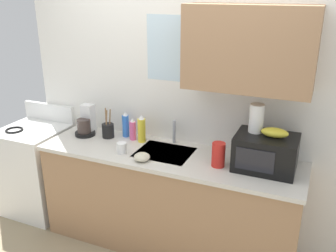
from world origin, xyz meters
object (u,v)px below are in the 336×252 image
object	(u,v)px
coffee_maker	(86,124)
dish_soap_bottle_pink	(133,130)
dish_soap_bottle_blue	(126,125)
small_bowl	(142,157)
mug_white	(122,148)
banana_bunch	(275,133)
cereal_canister	(218,155)
paper_towel_roll	(256,118)
utensil_crock	(108,130)
stove_range	(37,169)
microwave	(266,153)
dish_soap_bottle_yellow	(142,129)

from	to	relation	value
coffee_maker	dish_soap_bottle_pink	size ratio (longest dim) A/B	1.35
dish_soap_bottle_blue	small_bowl	distance (m)	0.56
dish_soap_bottle_blue	mug_white	size ratio (longest dim) A/B	2.52
banana_bunch	mug_white	bearing A→B (deg)	-170.99
coffee_maker	cereal_canister	world-z (taller)	coffee_maker
dish_soap_bottle_blue	small_bowl	xyz separation A→B (m)	(0.37, -0.41, -0.08)
paper_towel_roll	utensil_crock	bearing A→B (deg)	179.15
utensil_crock	small_bowl	distance (m)	0.61
utensil_crock	stove_range	bearing A→B (deg)	-171.83
stove_range	cereal_canister	xyz separation A→B (m)	(1.91, -0.05, 0.54)
coffee_maker	dish_soap_bottle_blue	world-z (taller)	coffee_maker
microwave	dish_soap_bottle_pink	distance (m)	1.21
banana_bunch	cereal_canister	xyz separation A→B (m)	(-0.39, -0.10, -0.21)
coffee_maker	dish_soap_bottle_pink	world-z (taller)	coffee_maker
coffee_maker	small_bowl	bearing A→B (deg)	-22.51
coffee_maker	cereal_canister	bearing A→B (deg)	-6.78
banana_bunch	dish_soap_bottle_yellow	size ratio (longest dim) A/B	0.80
stove_range	banana_bunch	xyz separation A→B (m)	(2.30, 0.05, 0.75)
dish_soap_bottle_yellow	dish_soap_bottle_blue	size ratio (longest dim) A/B	1.05
cereal_canister	utensil_crock	xyz separation A→B (m)	(-1.10, 0.17, -0.03)
dish_soap_bottle_blue	utensil_crock	world-z (taller)	utensil_crock
cereal_canister	utensil_crock	size ratio (longest dim) A/B	0.68
dish_soap_bottle_blue	mug_white	bearing A→B (deg)	-65.90
microwave	dish_soap_bottle_blue	world-z (taller)	microwave
microwave	paper_towel_roll	distance (m)	0.27
dish_soap_bottle_yellow	small_bowl	xyz separation A→B (m)	(0.18, -0.35, -0.09)
stove_range	small_bowl	xyz separation A→B (m)	(1.32, -0.20, 0.47)
microwave	banana_bunch	distance (m)	0.18
dish_soap_bottle_yellow	utensil_crock	world-z (taller)	utensil_crock
banana_bunch	small_bowl	world-z (taller)	banana_bunch
utensil_crock	paper_towel_roll	bearing A→B (deg)	-0.85
small_bowl	dish_soap_bottle_blue	bearing A→B (deg)	132.71
dish_soap_bottle_yellow	small_bowl	bearing A→B (deg)	-62.85
microwave	banana_bunch	xyz separation A→B (m)	(0.05, 0.00, 0.17)
dish_soap_bottle_pink	utensil_crock	bearing A→B (deg)	-169.60
dish_soap_bottle_pink	dish_soap_bottle_blue	distance (m)	0.11
dish_soap_bottle_yellow	mug_white	bearing A→B (deg)	-97.83
cereal_canister	coffee_maker	bearing A→B (deg)	173.22
mug_white	cereal_canister	bearing A→B (deg)	6.36
stove_range	dish_soap_bottle_yellow	distance (m)	1.28
dish_soap_bottle_yellow	dish_soap_bottle_blue	distance (m)	0.20
microwave	banana_bunch	world-z (taller)	banana_bunch
banana_bunch	mug_white	size ratio (longest dim) A/B	2.11
mug_white	banana_bunch	bearing A→B (deg)	9.01
small_bowl	coffee_maker	bearing A→B (deg)	157.49
banana_bunch	dish_soap_bottle_pink	bearing A→B (deg)	174.84
utensil_crock	coffee_maker	bearing A→B (deg)	-177.14
stove_range	microwave	xyz separation A→B (m)	(2.25, 0.04, 0.58)
stove_range	utensil_crock	xyz separation A→B (m)	(0.81, 0.12, 0.51)
paper_towel_roll	dish_soap_bottle_pink	bearing A→B (deg)	176.72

